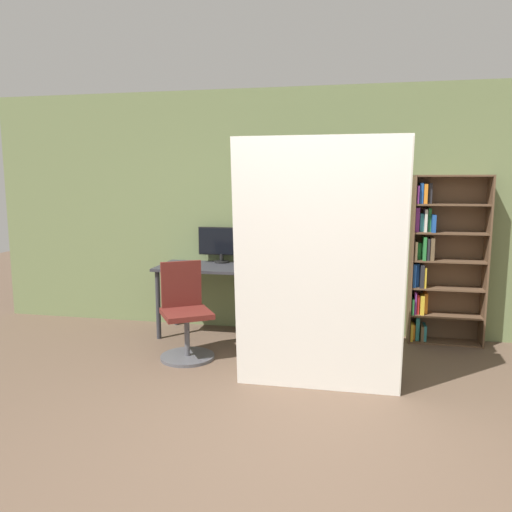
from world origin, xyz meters
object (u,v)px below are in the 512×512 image
Objects in this scene: office_chair at (185,320)px; mattress_near at (320,266)px; bookshelf at (439,261)px; monitor at (221,243)px; mattress_far at (322,260)px.

office_chair is 0.45× the size of mattress_near.
office_chair is 0.52× the size of bookshelf.
monitor is 0.58× the size of office_chair.
bookshelf is at bearing 0.02° from monitor.
office_chair is 1.48m from mattress_far.
monitor is 1.91m from mattress_near.
bookshelf is at bearing 21.82° from office_chair.
mattress_far reaches higher than bookshelf.
mattress_near reaches higher than office_chair.
office_chair is 1.55m from mattress_near.
mattress_near is at bearing -90.00° from mattress_far.
bookshelf is at bearing 45.83° from mattress_far.
monitor is 0.26× the size of mattress_far.
bookshelf is 1.87m from mattress_near.
mattress_near reaches higher than monitor.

